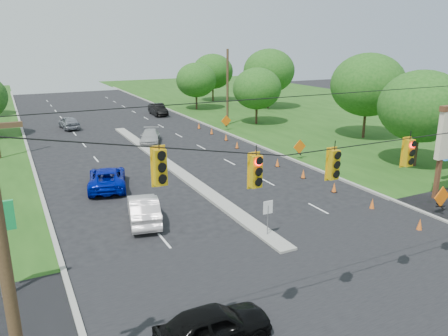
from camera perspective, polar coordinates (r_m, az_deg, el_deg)
ground at (r=19.30m, az=15.53°, el=-15.59°), size 160.00×160.00×0.00m
grass_right at (r=53.24m, az=25.41°, el=3.97°), size 40.00×160.00×0.06m
cross_street at (r=19.30m, az=15.53°, el=-15.59°), size 160.00×14.00×0.02m
curb_left at (r=43.01m, az=-24.06°, el=1.49°), size 0.25×110.00×0.16m
curb_right at (r=48.11m, az=0.62°, el=4.40°), size 0.25×110.00×0.16m
median at (r=36.18m, az=-7.08°, el=0.20°), size 1.00×34.00×0.18m
median_sign at (r=22.86m, az=5.75°, el=-5.68°), size 0.55×0.06×2.05m
signal_span at (r=16.54m, az=19.01°, el=-2.34°), size 25.60×0.32×9.00m
utility_pole_far_right at (r=52.89m, az=0.46°, el=10.43°), size 0.28×0.28×9.00m
cone_0 at (r=26.25m, az=24.19°, el=-6.75°), size 0.32×0.32×0.70m
cone_1 at (r=28.37m, az=18.79°, el=-4.45°), size 0.32×0.32×0.70m
cone_2 at (r=30.75m, az=14.21°, el=-2.45°), size 0.32×0.32×0.70m
cone_3 at (r=33.32m, az=10.32°, el=-0.74°), size 0.32×0.32×0.70m
cone_4 at (r=36.05m, az=7.00°, el=0.72°), size 0.32×0.32×0.70m
cone_5 at (r=38.90m, az=4.16°, el=1.97°), size 0.32×0.32×0.70m
cone_6 at (r=41.85m, az=1.71°, el=3.05°), size 0.32×0.32×0.70m
cone_7 at (r=45.15m, az=0.27°, el=4.05°), size 0.32×0.32×0.70m
cone_8 at (r=48.22m, az=-1.62°, el=4.84°), size 0.32×0.32×0.70m
cone_9 at (r=51.36m, az=-3.29°, el=5.54°), size 0.32×0.32×0.70m
work_sign_0 at (r=28.76m, az=26.54°, el=-3.49°), size 1.27×0.58×1.37m
work_sign_1 at (r=38.28m, az=9.84°, el=2.68°), size 1.27×0.58×1.37m
work_sign_2 at (r=49.96m, az=0.29°, el=6.12°), size 1.27×0.58×1.37m
tree_7 at (r=38.24m, az=24.40°, el=7.35°), size 6.72×6.72×7.84m
tree_8 at (r=47.80m, az=18.27°, el=10.28°), size 7.56×7.56×8.82m
tree_9 at (r=53.72m, az=4.33°, el=10.30°), size 5.88×5.88×6.86m
tree_10 at (r=66.29m, az=5.90°, el=12.50°), size 7.56×7.56×8.82m
tree_11 at (r=74.03m, az=-1.48°, el=12.50°), size 6.72×6.72×7.84m
tree_12 at (r=65.26m, az=-3.66°, el=11.40°), size 5.88×5.88×6.86m
black_sedan at (r=15.77m, az=-1.38°, el=-19.88°), size 4.14×1.71×1.40m
white_sedan at (r=25.37m, az=-10.48°, el=-5.30°), size 2.50×4.86×1.53m
blue_pickup at (r=31.60m, az=-15.03°, el=-1.25°), size 3.60×5.76×1.48m
silver_car_far at (r=44.56m, az=-9.62°, el=4.06°), size 3.39×4.95×1.33m
silver_car_oncoming at (r=54.23m, az=-19.59°, el=5.62°), size 2.13×4.48×1.48m
dark_car_receding at (r=61.23m, az=-8.62°, el=7.57°), size 1.93×4.88×1.58m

